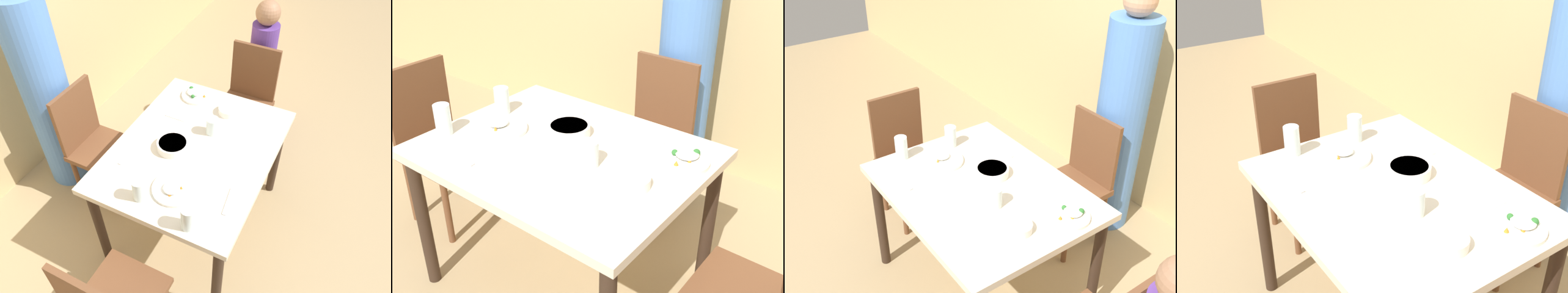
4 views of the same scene
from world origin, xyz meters
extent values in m
plane|color=tan|center=(0.00, 0.00, 0.00)|extent=(10.00, 10.00, 0.00)
cube|color=beige|center=(0.00, 0.00, 0.74)|extent=(1.19, 0.92, 0.04)
cylinder|color=#332319|center=(-0.53, -0.40, 0.36)|extent=(0.06, 0.06, 0.72)
cylinder|color=#332319|center=(0.53, -0.40, 0.36)|extent=(0.06, 0.06, 0.72)
cylinder|color=#332319|center=(-0.53, 0.40, 0.36)|extent=(0.06, 0.06, 0.72)
cylinder|color=#332319|center=(0.53, 0.40, 0.36)|extent=(0.06, 0.06, 0.72)
cube|color=brown|center=(-0.02, 0.73, 0.43)|extent=(0.40, 0.40, 0.04)
cube|color=brown|center=(-0.02, 0.92, 0.68)|extent=(0.38, 0.03, 0.46)
cylinder|color=brown|center=(-0.19, 0.57, 0.20)|extent=(0.04, 0.04, 0.41)
cylinder|color=brown|center=(0.14, 0.57, 0.20)|extent=(0.04, 0.04, 0.41)
cylinder|color=brown|center=(-0.19, 0.90, 0.20)|extent=(0.04, 0.04, 0.41)
cylinder|color=brown|center=(0.14, 0.90, 0.20)|extent=(0.04, 0.04, 0.41)
cube|color=brown|center=(0.86, -0.01, 0.43)|extent=(0.40, 0.40, 0.04)
cube|color=brown|center=(1.05, -0.01, 0.68)|extent=(0.03, 0.38, 0.46)
cylinder|color=brown|center=(0.70, 0.16, 0.20)|extent=(0.04, 0.04, 0.41)
cylinder|color=brown|center=(0.70, -0.17, 0.20)|extent=(0.04, 0.04, 0.41)
cylinder|color=brown|center=(1.03, 0.16, 0.20)|extent=(0.04, 0.04, 0.41)
cylinder|color=brown|center=(1.03, -0.17, 0.20)|extent=(0.04, 0.04, 0.41)
cylinder|color=brown|center=(-0.70, 0.17, 0.20)|extent=(0.04, 0.04, 0.41)
cylinder|color=#5184D1|center=(-0.02, 1.13, 0.75)|extent=(0.32, 0.32, 1.51)
cylinder|color=#5B3893|center=(1.21, -0.01, 0.51)|extent=(0.21, 0.21, 1.01)
sphere|color=#9E7051|center=(1.21, -0.01, 1.11)|extent=(0.19, 0.19, 0.19)
cylinder|color=white|center=(-0.06, 0.12, 0.79)|extent=(0.19, 0.19, 0.05)
cylinder|color=#BC5123|center=(-0.06, 0.12, 0.81)|extent=(0.17, 0.17, 0.01)
cylinder|color=white|center=(-0.34, -0.05, 0.77)|extent=(0.25, 0.25, 0.02)
ellipsoid|color=white|center=(-0.36, -0.04, 0.79)|extent=(0.09, 0.09, 0.03)
cone|color=orange|center=(-0.33, -0.08, 0.79)|extent=(0.02, 0.02, 0.02)
cone|color=orange|center=(-0.40, -0.05, 0.79)|extent=(0.02, 0.02, 0.02)
cylinder|color=white|center=(0.46, 0.22, 0.77)|extent=(0.21, 0.21, 0.02)
ellipsoid|color=white|center=(0.46, 0.24, 0.79)|extent=(0.10, 0.10, 0.03)
sphere|color=#2D702D|center=(0.49, 0.27, 0.80)|extent=(0.03, 0.03, 0.03)
cone|color=orange|center=(0.49, 0.21, 0.79)|extent=(0.02, 0.02, 0.02)
cone|color=orange|center=(0.46, 0.16, 0.79)|extent=(0.02, 0.02, 0.02)
sphere|color=#2D702D|center=(0.41, 0.22, 0.79)|extent=(0.03, 0.03, 0.03)
cylinder|color=white|center=(0.39, -0.05, 0.78)|extent=(0.13, 0.13, 0.04)
cylinder|color=white|center=(0.39, -0.05, 0.80)|extent=(0.12, 0.12, 0.01)
cylinder|color=silver|center=(-0.52, -0.22, 0.83)|extent=(0.07, 0.07, 0.14)
cylinder|color=silver|center=(0.17, -0.04, 0.82)|extent=(0.08, 0.08, 0.11)
cylinder|color=silver|center=(-0.47, 0.09, 0.83)|extent=(0.07, 0.07, 0.13)
cube|color=white|center=(0.25, 0.24, 0.77)|extent=(0.14, 0.14, 0.01)
cube|color=silver|center=(-0.23, 0.33, 0.77)|extent=(0.18, 0.03, 0.01)
cube|color=silver|center=(-0.29, -0.34, 0.77)|extent=(0.18, 0.04, 0.01)
camera|label=1|loc=(-1.46, -0.73, 2.40)|focal=35.00mm
camera|label=2|loc=(1.21, -1.37, 1.80)|focal=45.00mm
camera|label=3|loc=(1.77, -1.24, 2.37)|focal=45.00mm
camera|label=4|loc=(1.35, -1.02, 1.90)|focal=45.00mm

